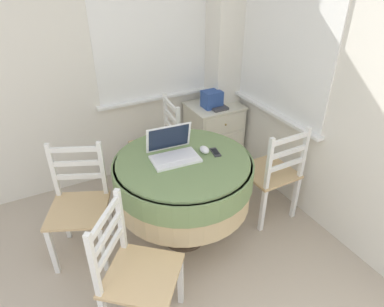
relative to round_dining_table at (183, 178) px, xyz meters
name	(u,v)px	position (x,y,z in m)	size (l,w,h in m)	color
corner_room_shell	(209,82)	(0.22, 0.03, 0.70)	(4.37, 4.94, 2.55)	white
round_dining_table	(183,178)	(0.00, 0.00, 0.00)	(1.02, 1.02, 0.75)	#4C3D2D
laptop	(173,151)	(-0.05, 0.06, 0.21)	(0.35, 0.28, 0.22)	white
computer_mouse	(204,150)	(0.18, 0.01, 0.19)	(0.06, 0.09, 0.05)	white
cell_phone	(215,152)	(0.25, -0.03, 0.17)	(0.07, 0.13, 0.01)	#2D2D33
dining_chair_near_back_window	(159,146)	(0.12, 0.77, -0.15)	(0.45, 0.44, 0.88)	tan
dining_chair_near_right_window	(272,174)	(0.77, -0.09, -0.15)	(0.41, 0.42, 0.88)	tan
dining_chair_camera_near	(135,273)	(-0.58, -0.53, -0.15)	(0.57, 0.57, 0.88)	tan
dining_chair_left_flank	(79,205)	(-0.73, 0.24, -0.15)	(0.54, 0.54, 0.88)	tan
corner_cabinet	(214,134)	(0.80, 0.89, -0.25)	(0.53, 0.46, 0.67)	silver
storage_box	(212,99)	(0.74, 0.86, 0.17)	(0.18, 0.15, 0.17)	#2D4C93
book_on_cabinet	(217,106)	(0.78, 0.83, 0.10)	(0.16, 0.22, 0.02)	#3F3F44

